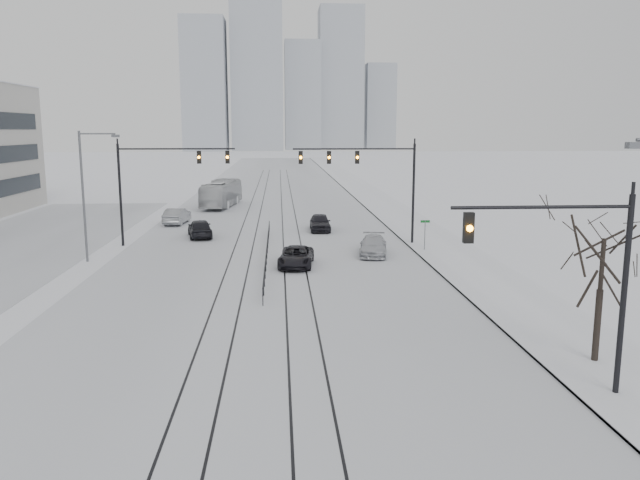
# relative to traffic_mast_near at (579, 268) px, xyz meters

# --- Properties ---
(road) EXTENTS (22.00, 260.00, 0.02)m
(road) POSITION_rel_traffic_mast_near_xyz_m (-10.79, 54.00, -4.55)
(road) COLOR silver
(road) RESTS_ON ground
(sidewalk_east) EXTENTS (5.00, 260.00, 0.16)m
(sidewalk_east) POSITION_rel_traffic_mast_near_xyz_m (2.71, 54.00, -4.48)
(sidewalk_east) COLOR white
(sidewalk_east) RESTS_ON ground
(curb) EXTENTS (0.10, 260.00, 0.12)m
(curb) POSITION_rel_traffic_mast_near_xyz_m (0.26, 54.00, -4.50)
(curb) COLOR gray
(curb) RESTS_ON ground
(parking_strip) EXTENTS (14.00, 60.00, 0.03)m
(parking_strip) POSITION_rel_traffic_mast_near_xyz_m (-30.79, 29.00, -4.55)
(parking_strip) COLOR silver
(parking_strip) RESTS_ON ground
(tram_rails) EXTENTS (5.30, 180.00, 0.01)m
(tram_rails) POSITION_rel_traffic_mast_near_xyz_m (-10.79, 34.00, -4.54)
(tram_rails) COLOR black
(tram_rails) RESTS_ON ground
(skyline) EXTENTS (96.00, 48.00, 72.00)m
(skyline) POSITION_rel_traffic_mast_near_xyz_m (-5.77, 267.63, 26.08)
(skyline) COLOR #9DA3AC
(skyline) RESTS_ON ground
(traffic_mast_near) EXTENTS (6.10, 0.37, 7.00)m
(traffic_mast_near) POSITION_rel_traffic_mast_near_xyz_m (0.00, 0.00, 0.00)
(traffic_mast_near) COLOR black
(traffic_mast_near) RESTS_ON ground
(traffic_mast_ne) EXTENTS (9.60, 0.37, 8.00)m
(traffic_mast_ne) POSITION_rel_traffic_mast_near_xyz_m (-2.64, 29.00, 1.20)
(traffic_mast_ne) COLOR black
(traffic_mast_ne) RESTS_ON ground
(traffic_mast_nw) EXTENTS (9.10, 0.37, 8.00)m
(traffic_mast_nw) POSITION_rel_traffic_mast_near_xyz_m (-19.31, 30.00, 1.01)
(traffic_mast_nw) COLOR black
(traffic_mast_nw) RESTS_ON ground
(street_light_west) EXTENTS (2.73, 0.25, 9.00)m
(street_light_west) POSITION_rel_traffic_mast_near_xyz_m (-22.99, 24.00, 0.65)
(street_light_west) COLOR #595B60
(street_light_west) RESTS_ON ground
(bare_tree) EXTENTS (4.40, 4.40, 6.10)m
(bare_tree) POSITION_rel_traffic_mast_near_xyz_m (2.41, 3.00, -0.07)
(bare_tree) COLOR black
(bare_tree) RESTS_ON ground
(median_fence) EXTENTS (0.06, 24.00, 1.00)m
(median_fence) POSITION_rel_traffic_mast_near_xyz_m (-10.79, 24.00, -4.04)
(median_fence) COLOR black
(median_fence) RESTS_ON ground
(street_sign) EXTENTS (0.70, 0.06, 2.40)m
(street_sign) POSITION_rel_traffic_mast_near_xyz_m (1.01, 26.00, -2.96)
(street_sign) COLOR #595B60
(street_sign) RESTS_ON ground
(sedan_sb_inner) EXTENTS (2.75, 4.93, 1.58)m
(sedan_sb_inner) POSITION_rel_traffic_mast_near_xyz_m (-16.64, 33.39, -3.77)
(sedan_sb_inner) COLOR black
(sedan_sb_inner) RESTS_ON ground
(sedan_sb_outer) EXTENTS (2.16, 4.89, 1.56)m
(sedan_sb_outer) POSITION_rel_traffic_mast_near_xyz_m (-19.83, 41.30, -3.78)
(sedan_sb_outer) COLOR gray
(sedan_sb_outer) RESTS_ON ground
(sedan_nb_front) EXTENTS (2.69, 4.94, 1.31)m
(sedan_nb_front) POSITION_rel_traffic_mast_near_xyz_m (-8.79, 21.46, -3.91)
(sedan_nb_front) COLOR black
(sedan_nb_front) RESTS_ON ground
(sedan_nb_right) EXTENTS (2.70, 5.02, 1.38)m
(sedan_nb_right) POSITION_rel_traffic_mast_near_xyz_m (-3.06, 24.88, -3.87)
(sedan_nb_right) COLOR #B6B8BE
(sedan_nb_right) RESTS_ON ground
(sedan_nb_far) EXTENTS (1.88, 4.52, 1.53)m
(sedan_nb_far) POSITION_rel_traffic_mast_near_xyz_m (-6.21, 36.27, -3.80)
(sedan_nb_far) COLOR black
(sedan_nb_far) RESTS_ON ground
(box_truck) EXTENTS (4.20, 11.43, 3.11)m
(box_truck) POSITION_rel_traffic_mast_near_xyz_m (-16.71, 54.90, -3.01)
(box_truck) COLOR silver
(box_truck) RESTS_ON ground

